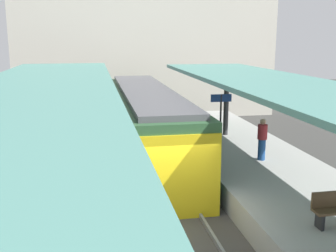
# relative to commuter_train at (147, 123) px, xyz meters

# --- Properties ---
(ground_plane) EXTENTS (80.00, 80.00, 0.00)m
(ground_plane) POSITION_rel_commuter_train_xyz_m (0.00, -7.53, -1.73)
(ground_plane) COLOR #383835
(platform_left) EXTENTS (4.40, 28.00, 1.00)m
(platform_left) POSITION_rel_commuter_train_xyz_m (-3.80, -7.53, -1.23)
(platform_left) COLOR #9E9E99
(platform_left) RESTS_ON ground_plane
(platform_right) EXTENTS (4.40, 28.00, 1.00)m
(platform_right) POSITION_rel_commuter_train_xyz_m (3.80, -7.53, -1.23)
(platform_right) COLOR #9E9E99
(platform_right) RESTS_ON ground_plane
(track_ballast) EXTENTS (3.20, 28.00, 0.20)m
(track_ballast) POSITION_rel_commuter_train_xyz_m (0.00, -7.53, -1.63)
(track_ballast) COLOR #423F3D
(track_ballast) RESTS_ON ground_plane
(rail_near_side) EXTENTS (0.08, 28.00, 0.14)m
(rail_near_side) POSITION_rel_commuter_train_xyz_m (-0.72, -7.53, -1.46)
(rail_near_side) COLOR slate
(rail_near_side) RESTS_ON track_ballast
(rail_far_side) EXTENTS (0.08, 28.00, 0.14)m
(rail_far_side) POSITION_rel_commuter_train_xyz_m (0.72, -7.53, -1.46)
(rail_far_side) COLOR slate
(rail_far_side) RESTS_ON track_ballast
(commuter_train) EXTENTS (2.78, 13.71, 3.10)m
(commuter_train) POSITION_rel_commuter_train_xyz_m (0.00, 0.00, 0.00)
(commuter_train) COLOR #2D5633
(commuter_train) RESTS_ON track_ballast
(canopy_left) EXTENTS (4.18, 21.00, 3.21)m
(canopy_left) POSITION_rel_commuter_train_xyz_m (-3.80, -6.13, 2.36)
(canopy_left) COLOR #333335
(canopy_left) RESTS_ON platform_left
(canopy_right) EXTENTS (4.18, 21.00, 3.09)m
(canopy_right) POSITION_rel_commuter_train_xyz_m (3.80, -6.13, 2.25)
(canopy_right) COLOR #333335
(canopy_right) RESTS_ON platform_right
(platform_sign) EXTENTS (0.90, 0.08, 2.21)m
(platform_sign) POSITION_rel_commuter_train_xyz_m (2.96, -1.65, 0.90)
(platform_sign) COLOR #262628
(platform_sign) RESTS_ON platform_right
(passenger_near_bench) EXTENTS (0.36, 0.36, 1.59)m
(passenger_near_bench) POSITION_rel_commuter_train_xyz_m (3.85, -4.00, 0.09)
(passenger_near_bench) COLOR navy
(passenger_near_bench) RESTS_ON platform_right
(station_building_backdrop) EXTENTS (18.00, 6.00, 11.00)m
(station_building_backdrop) POSITION_rel_commuter_train_xyz_m (1.49, 12.47, 3.77)
(station_building_backdrop) COLOR beige
(station_building_backdrop) RESTS_ON ground_plane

